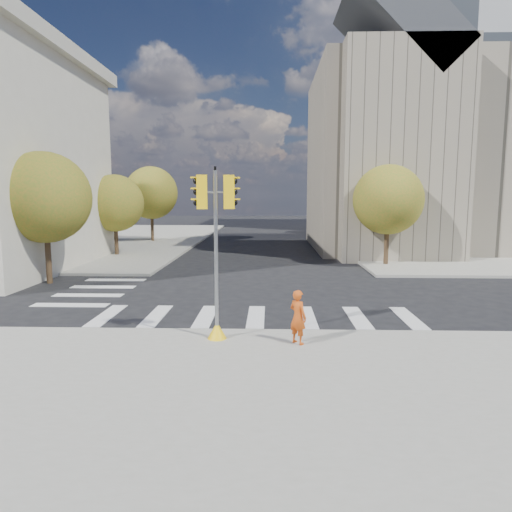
{
  "coord_description": "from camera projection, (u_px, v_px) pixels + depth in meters",
  "views": [
    {
      "loc": [
        0.37,
        -17.86,
        4.31
      ],
      "look_at": [
        -0.12,
        -1.27,
        2.1
      ],
      "focal_mm": 32.0,
      "sensor_mm": 36.0,
      "label": 1
    }
  ],
  "objects": [
    {
      "name": "ground",
      "position": [
        260.0,
        304.0,
        18.28
      ],
      "size": [
        160.0,
        160.0,
        0.0
      ],
      "primitive_type": "plane",
      "color": "black",
      "rests_on": "ground"
    },
    {
      "name": "sidewalk_near",
      "position": [
        246.0,
        459.0,
        7.37
      ],
      "size": [
        30.0,
        14.0,
        0.15
      ],
      "primitive_type": "cube",
      "color": "gray",
      "rests_on": "ground"
    },
    {
      "name": "sidewalk_far_right",
      "position": [
        475.0,
        240.0,
        43.44
      ],
      "size": [
        28.0,
        40.0,
        0.15
      ],
      "primitive_type": "cube",
      "color": "gray",
      "rests_on": "ground"
    },
    {
      "name": "sidewalk_far_left",
      "position": [
        62.0,
        239.0,
        44.63
      ],
      "size": [
        28.0,
        40.0,
        0.15
      ],
      "primitive_type": "cube",
      "color": "gray",
      "rests_on": "ground"
    },
    {
      "name": "civic_building",
      "position": [
        463.0,
        158.0,
        35.8
      ],
      "size": [
        26.0,
        16.0,
        19.39
      ],
      "color": "gray",
      "rests_on": "ground"
    },
    {
      "name": "office_tower",
      "position": [
        442.0,
        110.0,
        57.26
      ],
      "size": [
        20.0,
        18.0,
        30.0
      ],
      "primitive_type": "cube",
      "color": "#9EA0A3",
      "rests_on": "ground"
    },
    {
      "name": "tree_lw_near",
      "position": [
        45.0,
        198.0,
        22.0
      ],
      "size": [
        4.4,
        4.4,
        6.41
      ],
      "color": "#382616",
      "rests_on": "ground"
    },
    {
      "name": "tree_lw_mid",
      "position": [
        115.0,
        203.0,
        31.97
      ],
      "size": [
        4.0,
        4.0,
        5.77
      ],
      "color": "#382616",
      "rests_on": "ground"
    },
    {
      "name": "tree_lw_far",
      "position": [
        151.0,
        193.0,
        41.77
      ],
      "size": [
        4.8,
        4.8,
        6.95
      ],
      "color": "#382616",
      "rests_on": "ground"
    },
    {
      "name": "tree_re_near",
      "position": [
        388.0,
        200.0,
        27.43
      ],
      "size": [
        4.2,
        4.2,
        6.16
      ],
      "color": "#382616",
      "rests_on": "ground"
    },
    {
      "name": "tree_re_mid",
      "position": [
        352.0,
        195.0,
        39.28
      ],
      "size": [
        4.6,
        4.6,
        6.66
      ],
      "color": "#382616",
      "rests_on": "ground"
    },
    {
      "name": "tree_re_far",
      "position": [
        333.0,
        199.0,
        51.23
      ],
      "size": [
        4.0,
        4.0,
        5.88
      ],
      "color": "#382616",
      "rests_on": "ground"
    },
    {
      "name": "lamp_near",
      "position": [
        381.0,
        191.0,
        31.31
      ],
      "size": [
        0.35,
        0.18,
        8.11
      ],
      "color": "black",
      "rests_on": "sidewalk_far_right"
    },
    {
      "name": "lamp_far",
      "position": [
        347.0,
        193.0,
        45.18
      ],
      "size": [
        0.35,
        0.18,
        8.11
      ],
      "color": "black",
      "rests_on": "sidewalk_far_right"
    },
    {
      "name": "traffic_signal",
      "position": [
        216.0,
        267.0,
        13.07
      ],
      "size": [
        1.08,
        0.56,
        4.96
      ],
      "rotation": [
        0.0,
        0.0,
        0.16
      ],
      "color": "yellow",
      "rests_on": "sidewalk_near"
    },
    {
      "name": "photographer",
      "position": [
        298.0,
        317.0,
        12.8
      ],
      "size": [
        0.66,
        0.66,
        1.55
      ],
      "primitive_type": "imported",
      "rotation": [
        0.0,
        0.0,
        2.35
      ],
      "color": "#CC4C13",
      "rests_on": "sidewalk_near"
    }
  ]
}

